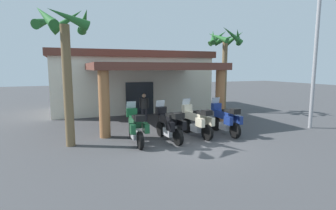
{
  "coord_description": "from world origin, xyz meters",
  "views": [
    {
      "loc": [
        -4.74,
        -8.78,
        3.01
      ],
      "look_at": [
        0.14,
        3.1,
        1.2
      ],
      "focal_mm": 28.31,
      "sensor_mm": 36.0,
      "label": 1
    }
  ],
  "objects_px": {
    "motorcycle_green": "(136,127)",
    "motorcycle_black": "(169,124)",
    "motorcycle_blue": "(225,119)",
    "roadside_sign": "(318,24)",
    "motel_building": "(131,80)",
    "palm_tree_near_portico": "(225,48)",
    "palm_tree_roadside": "(64,45)",
    "motorcycle_cream": "(197,121)",
    "pedestrian": "(144,106)"
  },
  "relations": [
    {
      "from": "pedestrian",
      "to": "palm_tree_near_portico",
      "type": "xyz_separation_m",
      "value": [
        6.05,
        1.32,
        3.37
      ]
    },
    {
      "from": "pedestrian",
      "to": "motel_building",
      "type": "bearing_deg",
      "value": -167.83
    },
    {
      "from": "palm_tree_near_portico",
      "to": "roadside_sign",
      "type": "bearing_deg",
      "value": -77.01
    },
    {
      "from": "motorcycle_green",
      "to": "motorcycle_blue",
      "type": "height_order",
      "value": "same"
    },
    {
      "from": "motorcycle_black",
      "to": "motorcycle_cream",
      "type": "distance_m",
      "value": 1.41
    },
    {
      "from": "motorcycle_black",
      "to": "motorcycle_green",
      "type": "bearing_deg",
      "value": 80.95
    },
    {
      "from": "palm_tree_near_portico",
      "to": "motorcycle_black",
      "type": "bearing_deg",
      "value": -139.86
    },
    {
      "from": "motorcycle_black",
      "to": "motorcycle_cream",
      "type": "relative_size",
      "value": 1.0
    },
    {
      "from": "motorcycle_green",
      "to": "motorcycle_black",
      "type": "distance_m",
      "value": 1.4
    },
    {
      "from": "motorcycle_blue",
      "to": "motorcycle_black",
      "type": "bearing_deg",
      "value": 91.32
    },
    {
      "from": "motorcycle_green",
      "to": "motorcycle_cream",
      "type": "bearing_deg",
      "value": -85.08
    },
    {
      "from": "motel_building",
      "to": "motorcycle_blue",
      "type": "bearing_deg",
      "value": -75.08
    },
    {
      "from": "palm_tree_roadside",
      "to": "motorcycle_black",
      "type": "bearing_deg",
      "value": -11.76
    },
    {
      "from": "motel_building",
      "to": "palm_tree_near_portico",
      "type": "relative_size",
      "value": 1.96
    },
    {
      "from": "motorcycle_black",
      "to": "palm_tree_near_portico",
      "type": "relative_size",
      "value": 0.39
    },
    {
      "from": "motel_building",
      "to": "palm_tree_roadside",
      "type": "bearing_deg",
      "value": -118.35
    },
    {
      "from": "motorcycle_black",
      "to": "motorcycle_cream",
      "type": "bearing_deg",
      "value": -86.76
    },
    {
      "from": "motel_building",
      "to": "roadside_sign",
      "type": "height_order",
      "value": "roadside_sign"
    },
    {
      "from": "pedestrian",
      "to": "palm_tree_roadside",
      "type": "height_order",
      "value": "palm_tree_roadside"
    },
    {
      "from": "pedestrian",
      "to": "palm_tree_roadside",
      "type": "relative_size",
      "value": 0.3
    },
    {
      "from": "motorcycle_cream",
      "to": "roadside_sign",
      "type": "xyz_separation_m",
      "value": [
        6.1,
        -0.7,
        4.37
      ]
    },
    {
      "from": "motel_building",
      "to": "motorcycle_blue",
      "type": "distance_m",
      "value": 9.09
    },
    {
      "from": "motel_building",
      "to": "motorcycle_green",
      "type": "bearing_deg",
      "value": -102.13
    },
    {
      "from": "palm_tree_near_portico",
      "to": "roadside_sign",
      "type": "height_order",
      "value": "roadside_sign"
    },
    {
      "from": "palm_tree_roadside",
      "to": "roadside_sign",
      "type": "bearing_deg",
      "value": -6.59
    },
    {
      "from": "motorcycle_green",
      "to": "motorcycle_black",
      "type": "height_order",
      "value": "same"
    },
    {
      "from": "motel_building",
      "to": "motorcycle_blue",
      "type": "relative_size",
      "value": 5.02
    },
    {
      "from": "pedestrian",
      "to": "motorcycle_blue",
      "type": "bearing_deg",
      "value": 53.36
    },
    {
      "from": "palm_tree_roadside",
      "to": "roadside_sign",
      "type": "xyz_separation_m",
      "value": [
        11.35,
        -1.31,
        1.22
      ]
    },
    {
      "from": "motorcycle_cream",
      "to": "motorcycle_blue",
      "type": "bearing_deg",
      "value": -103.06
    },
    {
      "from": "motorcycle_blue",
      "to": "palm_tree_roadside",
      "type": "bearing_deg",
      "value": 83.82
    },
    {
      "from": "palm_tree_near_portico",
      "to": "motorcycle_blue",
      "type": "bearing_deg",
      "value": -123.3
    },
    {
      "from": "roadside_sign",
      "to": "pedestrian",
      "type": "bearing_deg",
      "value": 149.17
    },
    {
      "from": "motorcycle_green",
      "to": "palm_tree_near_portico",
      "type": "bearing_deg",
      "value": -52.88
    },
    {
      "from": "motorcycle_blue",
      "to": "palm_tree_near_portico",
      "type": "distance_m",
      "value": 7.14
    },
    {
      "from": "motorcycle_black",
      "to": "roadside_sign",
      "type": "xyz_separation_m",
      "value": [
        7.49,
        -0.51,
        4.37
      ]
    },
    {
      "from": "motorcycle_green",
      "to": "motorcycle_black",
      "type": "xyz_separation_m",
      "value": [
        1.39,
        -0.11,
        0.0
      ]
    },
    {
      "from": "motel_building",
      "to": "palm_tree_near_portico",
      "type": "bearing_deg",
      "value": -31.66
    },
    {
      "from": "motorcycle_green",
      "to": "roadside_sign",
      "type": "relative_size",
      "value": 0.29
    },
    {
      "from": "motorcycle_black",
      "to": "palm_tree_near_portico",
      "type": "xyz_separation_m",
      "value": [
        6.17,
        5.21,
        3.6
      ]
    },
    {
      "from": "motorcycle_black",
      "to": "motorcycle_cream",
      "type": "xyz_separation_m",
      "value": [
        1.39,
        0.19,
        0.0
      ]
    },
    {
      "from": "motorcycle_green",
      "to": "motorcycle_black",
      "type": "bearing_deg",
      "value": -91.25
    },
    {
      "from": "motorcycle_green",
      "to": "palm_tree_near_portico",
      "type": "relative_size",
      "value": 0.39
    },
    {
      "from": "motorcycle_blue",
      "to": "palm_tree_near_portico",
      "type": "relative_size",
      "value": 0.39
    },
    {
      "from": "motorcycle_green",
      "to": "motorcycle_blue",
      "type": "xyz_separation_m",
      "value": [
        4.18,
        -0.06,
        0.0
      ]
    },
    {
      "from": "motorcycle_blue",
      "to": "palm_tree_roadside",
      "type": "xyz_separation_m",
      "value": [
        -6.65,
        0.75,
        3.15
      ]
    },
    {
      "from": "motorcycle_green",
      "to": "motel_building",
      "type": "bearing_deg",
      "value": -10.27
    },
    {
      "from": "motorcycle_black",
      "to": "palm_tree_roadside",
      "type": "relative_size",
      "value": 0.41
    },
    {
      "from": "motel_building",
      "to": "palm_tree_near_portico",
      "type": "height_order",
      "value": "palm_tree_near_portico"
    },
    {
      "from": "motorcycle_green",
      "to": "palm_tree_roadside",
      "type": "bearing_deg",
      "value": 77.4
    }
  ]
}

